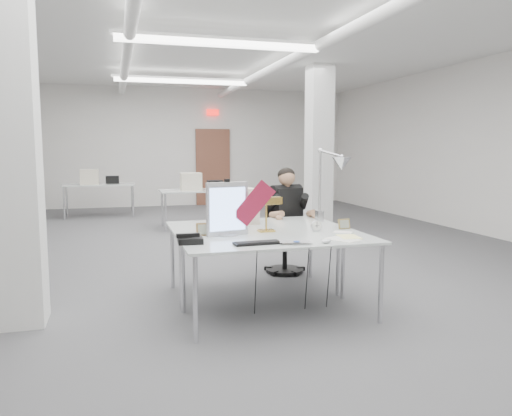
{
  "coord_description": "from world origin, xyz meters",
  "views": [
    {
      "loc": [
        -1.43,
        -6.79,
        1.58
      ],
      "look_at": [
        -0.08,
        -2.0,
        0.98
      ],
      "focal_mm": 35.0,
      "sensor_mm": 36.0,
      "label": 1
    }
  ],
  "objects_px": {
    "seated_person": "(286,203)",
    "monitor": "(227,209)",
    "laptop": "(296,244)",
    "desk_phone": "(190,240)",
    "beige_monitor": "(234,206)",
    "architect_lamp": "(329,182)",
    "desk_main": "(279,240)",
    "office_chair": "(285,228)",
    "bankers_lamp": "(266,215)"
  },
  "relations": [
    {
      "from": "seated_person",
      "to": "beige_monitor",
      "type": "relative_size",
      "value": 2.28
    },
    {
      "from": "desk_phone",
      "to": "beige_monitor",
      "type": "bearing_deg",
      "value": 60.92
    },
    {
      "from": "desk_main",
      "to": "monitor",
      "type": "height_order",
      "value": "monitor"
    },
    {
      "from": "bankers_lamp",
      "to": "beige_monitor",
      "type": "height_order",
      "value": "beige_monitor"
    },
    {
      "from": "architect_lamp",
      "to": "beige_monitor",
      "type": "bearing_deg",
      "value": -173.89
    },
    {
      "from": "desk_main",
      "to": "desk_phone",
      "type": "relative_size",
      "value": 8.42
    },
    {
      "from": "seated_person",
      "to": "beige_monitor",
      "type": "height_order",
      "value": "seated_person"
    },
    {
      "from": "monitor",
      "to": "beige_monitor",
      "type": "distance_m",
      "value": 0.73
    },
    {
      "from": "desk_main",
      "to": "architect_lamp",
      "type": "xyz_separation_m",
      "value": [
        0.79,
        0.66,
        0.48
      ]
    },
    {
      "from": "office_chair",
      "to": "architect_lamp",
      "type": "height_order",
      "value": "architect_lamp"
    },
    {
      "from": "desk_main",
      "to": "beige_monitor",
      "type": "xyz_separation_m",
      "value": [
        -0.19,
        0.98,
        0.21
      ]
    },
    {
      "from": "bankers_lamp",
      "to": "office_chair",
      "type": "bearing_deg",
      "value": 53.98
    },
    {
      "from": "desk_main",
      "to": "seated_person",
      "type": "xyz_separation_m",
      "value": [
        0.61,
        1.55,
        0.16
      ]
    },
    {
      "from": "office_chair",
      "to": "seated_person",
      "type": "relative_size",
      "value": 1.23
    },
    {
      "from": "beige_monitor",
      "to": "laptop",
      "type": "bearing_deg",
      "value": -96.28
    },
    {
      "from": "beige_monitor",
      "to": "desk_main",
      "type": "bearing_deg",
      "value": -95.63
    },
    {
      "from": "monitor",
      "to": "architect_lamp",
      "type": "distance_m",
      "value": 1.29
    },
    {
      "from": "desk_phone",
      "to": "architect_lamp",
      "type": "bearing_deg",
      "value": 26.14
    },
    {
      "from": "office_chair",
      "to": "desk_phone",
      "type": "xyz_separation_m",
      "value": [
        -1.43,
        -1.61,
        0.2
      ]
    },
    {
      "from": "bankers_lamp",
      "to": "laptop",
      "type": "bearing_deg",
      "value": -94.89
    },
    {
      "from": "desk_main",
      "to": "desk_phone",
      "type": "bearing_deg",
      "value": -179.2
    },
    {
      "from": "laptop",
      "to": "desk_phone",
      "type": "bearing_deg",
      "value": 172.72
    },
    {
      "from": "seated_person",
      "to": "architect_lamp",
      "type": "distance_m",
      "value": 0.96
    },
    {
      "from": "beige_monitor",
      "to": "architect_lamp",
      "type": "relative_size",
      "value": 0.45
    },
    {
      "from": "seated_person",
      "to": "beige_monitor",
      "type": "distance_m",
      "value": 0.99
    },
    {
      "from": "office_chair",
      "to": "beige_monitor",
      "type": "distance_m",
      "value": 1.08
    },
    {
      "from": "desk_main",
      "to": "beige_monitor",
      "type": "height_order",
      "value": "beige_monitor"
    },
    {
      "from": "desk_main",
      "to": "seated_person",
      "type": "distance_m",
      "value": 1.68
    },
    {
      "from": "beige_monitor",
      "to": "architect_lamp",
      "type": "distance_m",
      "value": 1.06
    },
    {
      "from": "seated_person",
      "to": "monitor",
      "type": "height_order",
      "value": "seated_person"
    },
    {
      "from": "laptop",
      "to": "desk_phone",
      "type": "xyz_separation_m",
      "value": [
        -0.87,
        0.32,
        0.02
      ]
    },
    {
      "from": "monitor",
      "to": "bankers_lamp",
      "type": "relative_size",
      "value": 1.54
    },
    {
      "from": "monitor",
      "to": "desk_phone",
      "type": "height_order",
      "value": "monitor"
    },
    {
      "from": "desk_phone",
      "to": "architect_lamp",
      "type": "xyz_separation_m",
      "value": [
        1.61,
        0.68,
        0.44
      ]
    },
    {
      "from": "desk_main",
      "to": "seated_person",
      "type": "height_order",
      "value": "seated_person"
    },
    {
      "from": "monitor",
      "to": "laptop",
      "type": "xyz_separation_m",
      "value": [
        0.47,
        -0.62,
        -0.24
      ]
    },
    {
      "from": "office_chair",
      "to": "laptop",
      "type": "distance_m",
      "value": 2.02
    },
    {
      "from": "laptop",
      "to": "monitor",
      "type": "bearing_deg",
      "value": 140.05
    },
    {
      "from": "desk_main",
      "to": "laptop",
      "type": "xyz_separation_m",
      "value": [
        0.05,
        -0.33,
        0.02
      ]
    },
    {
      "from": "laptop",
      "to": "bankers_lamp",
      "type": "bearing_deg",
      "value": 106.72
    },
    {
      "from": "laptop",
      "to": "desk_phone",
      "type": "height_order",
      "value": "desk_phone"
    },
    {
      "from": "office_chair",
      "to": "monitor",
      "type": "distance_m",
      "value": 1.73
    },
    {
      "from": "monitor",
      "to": "beige_monitor",
      "type": "xyz_separation_m",
      "value": [
        0.23,
        0.69,
        -0.06
      ]
    },
    {
      "from": "laptop",
      "to": "beige_monitor",
      "type": "height_order",
      "value": "beige_monitor"
    },
    {
      "from": "beige_monitor",
      "to": "architect_lamp",
      "type": "bearing_deg",
      "value": -34.5
    },
    {
      "from": "desk_main",
      "to": "architect_lamp",
      "type": "height_order",
      "value": "architect_lamp"
    },
    {
      "from": "beige_monitor",
      "to": "office_chair",
      "type": "bearing_deg",
      "value": 21.03
    },
    {
      "from": "seated_person",
      "to": "bankers_lamp",
      "type": "xyz_separation_m",
      "value": [
        -0.62,
        -1.15,
        0.02
      ]
    },
    {
      "from": "office_chair",
      "to": "desk_main",
      "type": "bearing_deg",
      "value": -130.03
    },
    {
      "from": "desk_main",
      "to": "desk_phone",
      "type": "height_order",
      "value": "desk_phone"
    }
  ]
}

